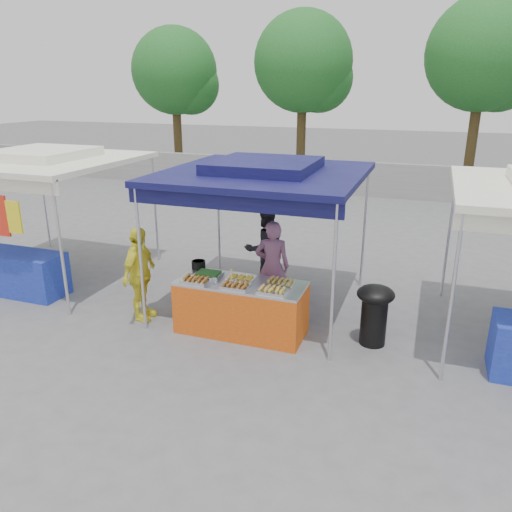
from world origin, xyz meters
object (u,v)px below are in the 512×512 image
(helper_man, at_px, (265,249))
(customer_person, at_px, (140,274))
(cooking_pot, at_px, (199,265))
(wok_burner, at_px, (375,310))
(vendor_woman, at_px, (272,267))
(vendor_table, at_px, (241,307))

(helper_man, height_order, customer_person, helper_man)
(cooking_pot, distance_m, wok_burner, 2.91)
(cooking_pot, xyz_separation_m, wok_burner, (2.89, -0.01, -0.36))
(wok_burner, distance_m, customer_person, 3.78)
(wok_burner, relative_size, customer_person, 0.59)
(vendor_woman, height_order, customer_person, vendor_woman)
(wok_burner, xyz_separation_m, helper_man, (-2.20, 1.43, 0.28))
(vendor_woman, xyz_separation_m, customer_person, (-1.95, -1.03, -0.01))
(vendor_table, xyz_separation_m, cooking_pot, (-0.88, 0.33, 0.49))
(vendor_woman, bearing_deg, helper_man, -77.91)
(cooking_pot, distance_m, customer_person, 0.97)
(cooking_pot, bearing_deg, wok_burner, -0.30)
(cooking_pot, relative_size, wok_burner, 0.24)
(vendor_woman, bearing_deg, vendor_table, 63.19)
(wok_burner, bearing_deg, customer_person, 167.83)
(vendor_table, height_order, cooking_pot, cooking_pot)
(vendor_table, distance_m, customer_person, 1.78)
(helper_man, bearing_deg, cooking_pot, 21.25)
(vendor_table, xyz_separation_m, helper_man, (-0.19, 1.75, 0.41))
(vendor_table, height_order, wok_burner, wok_burner)
(cooking_pot, bearing_deg, helper_man, 64.22)
(customer_person, bearing_deg, helper_man, -42.82)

